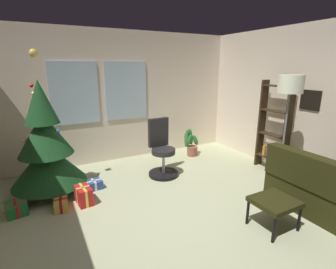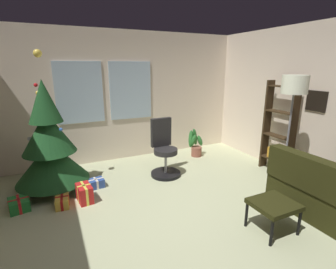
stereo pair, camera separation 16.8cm
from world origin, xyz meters
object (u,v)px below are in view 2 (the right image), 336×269
(holiday_tree, at_px, (50,146))
(gift_box_gold, at_px, (62,201))
(footstool, at_px, (274,206))
(office_chair, at_px, (164,153))
(floor_lamp, at_px, (294,92))
(gift_box_red, at_px, (85,193))
(potted_plant, at_px, (195,145))
(gift_box_blue, at_px, (96,183))
(gift_box_green, at_px, (19,204))
(bookshelf, at_px, (279,133))

(holiday_tree, relative_size, gift_box_gold, 7.49)
(footstool, xyz_separation_m, office_chair, (-0.51, 2.13, 0.08))
(holiday_tree, distance_m, office_chair, 1.96)
(footstool, bearing_deg, office_chair, 103.53)
(floor_lamp, bearing_deg, gift_box_red, 162.00)
(gift_box_gold, bearing_deg, potted_plant, 19.59)
(holiday_tree, height_order, gift_box_blue, holiday_tree)
(holiday_tree, distance_m, gift_box_green, 0.96)
(holiday_tree, relative_size, gift_box_green, 6.41)
(holiday_tree, height_order, gift_box_green, holiday_tree)
(office_chair, distance_m, floor_lamp, 2.39)
(gift_box_gold, relative_size, floor_lamp, 0.16)
(floor_lamp, bearing_deg, potted_plant, 103.35)
(gift_box_green, bearing_deg, bookshelf, -7.36)
(holiday_tree, xyz_separation_m, office_chair, (1.92, -0.25, -0.34))
(gift_box_blue, bearing_deg, gift_box_gold, -143.89)
(footstool, relative_size, office_chair, 0.48)
(bookshelf, bearing_deg, footstool, -138.58)
(gift_box_green, bearing_deg, office_chair, 5.55)
(gift_box_red, bearing_deg, potted_plant, 21.68)
(gift_box_red, height_order, floor_lamp, floor_lamp)
(holiday_tree, bearing_deg, gift_box_red, -57.83)
(gift_box_green, relative_size, office_chair, 0.33)
(footstool, distance_m, floor_lamp, 1.80)
(holiday_tree, distance_m, gift_box_gold, 0.94)
(holiday_tree, relative_size, office_chair, 2.09)
(gift_box_gold, relative_size, potted_plant, 0.45)
(bookshelf, height_order, floor_lamp, floor_lamp)
(gift_box_gold, bearing_deg, holiday_tree, 97.33)
(holiday_tree, xyz_separation_m, potted_plant, (2.98, 0.38, -0.49))
(footstool, relative_size, holiday_tree, 0.23)
(bookshelf, bearing_deg, gift_box_red, 173.38)
(bookshelf, bearing_deg, holiday_tree, 165.03)
(gift_box_gold, relative_size, bookshelf, 0.17)
(gift_box_gold, distance_m, gift_box_blue, 0.69)
(gift_box_green, bearing_deg, floor_lamp, -16.30)
(footstool, height_order, gift_box_green, footstool)
(gift_box_red, height_order, gift_box_gold, gift_box_red)
(holiday_tree, distance_m, gift_box_red, 0.98)
(gift_box_red, relative_size, potted_plant, 0.52)
(gift_box_green, distance_m, office_chair, 2.44)
(footstool, distance_m, gift_box_gold, 2.93)
(holiday_tree, bearing_deg, bookshelf, -14.97)
(gift_box_green, bearing_deg, gift_box_gold, -16.46)
(gift_box_red, xyz_separation_m, floor_lamp, (3.06, -0.99, 1.48))
(holiday_tree, height_order, gift_box_red, holiday_tree)
(footstool, bearing_deg, potted_plant, 78.70)
(gift_box_red, height_order, office_chair, office_chair)
(gift_box_gold, bearing_deg, gift_box_red, 1.25)
(bookshelf, relative_size, floor_lamp, 0.93)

